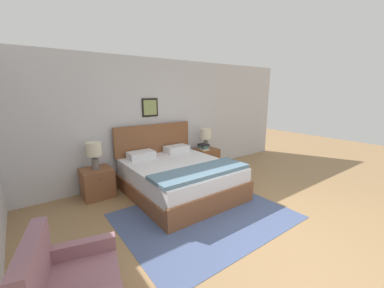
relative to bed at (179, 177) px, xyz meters
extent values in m
plane|color=#99754C|center=(0.11, -2.22, -0.33)|extent=(16.00, 16.00, 0.00)
cube|color=silver|center=(0.11, 1.09, 0.97)|extent=(7.94, 0.06, 2.60)
cube|color=black|center=(-0.04, 1.05, 1.25)|extent=(0.36, 0.02, 0.39)
cube|color=#8E9E5B|center=(-0.04, 1.04, 1.25)|extent=(0.30, 0.00, 0.31)
cube|color=#47567F|center=(-0.15, -0.97, -0.32)|extent=(2.55, 1.99, 0.01)
cube|color=brown|center=(0.00, -0.02, -0.19)|extent=(1.77, 2.06, 0.28)
cube|color=brown|center=(0.00, -1.02, -0.01)|extent=(1.77, 0.06, 0.08)
cube|color=silver|center=(0.00, -0.02, 0.11)|extent=(1.70, 1.97, 0.31)
cube|color=brown|center=(0.00, 0.97, 0.58)|extent=(1.77, 0.06, 0.63)
cube|color=slate|center=(0.00, -0.67, 0.30)|extent=(1.73, 0.58, 0.06)
cube|color=silver|center=(-0.42, 0.74, 0.34)|extent=(0.52, 0.32, 0.14)
cube|color=silver|center=(0.42, 0.74, 0.34)|extent=(0.52, 0.32, 0.14)
cube|color=#8E606B|center=(-2.38, -1.63, 0.31)|extent=(0.30, 0.79, 0.43)
cube|color=#8E606B|center=(-2.03, -1.37, 0.16)|extent=(0.67, 0.26, 0.14)
cube|color=brown|center=(-1.30, 0.77, -0.06)|extent=(0.53, 0.48, 0.53)
sphere|color=#332D28|center=(-1.30, 0.52, 0.09)|extent=(0.02, 0.02, 0.02)
cube|color=brown|center=(1.30, 0.77, -0.06)|extent=(0.53, 0.48, 0.53)
sphere|color=#332D28|center=(1.30, 0.52, 0.09)|extent=(0.02, 0.02, 0.02)
cylinder|color=slate|center=(-1.31, 0.77, 0.31)|extent=(0.12, 0.12, 0.20)
cylinder|color=slate|center=(-1.31, 0.77, 0.44)|extent=(0.02, 0.02, 0.06)
cylinder|color=beige|center=(-1.31, 0.77, 0.59)|extent=(0.26, 0.26, 0.24)
cylinder|color=slate|center=(1.29, 0.77, 0.31)|extent=(0.12, 0.12, 0.20)
cylinder|color=slate|center=(1.29, 0.77, 0.44)|extent=(0.02, 0.02, 0.06)
cylinder|color=beige|center=(1.29, 0.77, 0.59)|extent=(0.26, 0.26, 0.24)
cube|color=beige|center=(1.18, 0.72, 0.23)|extent=(0.23, 0.31, 0.04)
cube|color=#335693|center=(1.18, 0.72, 0.26)|extent=(0.17, 0.23, 0.03)
cube|color=#4C7551|center=(1.18, 0.72, 0.29)|extent=(0.20, 0.24, 0.04)
cube|color=#232328|center=(1.18, 0.72, 0.33)|extent=(0.21, 0.23, 0.04)
camera|label=1|loc=(-2.32, -3.54, 1.60)|focal=22.00mm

